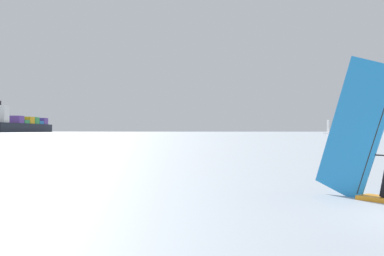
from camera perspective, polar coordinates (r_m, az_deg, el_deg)
The scene contains 3 objects.
windsurfer at distance 13.41m, azimuth 22.52°, elevation -3.51°, with size 2.23×3.62×4.37m.
cargo_ship at distance 692.35m, azimuth -21.02°, elevation 0.34°, with size 48.89×210.38×40.52m.
small_sailboat at distance 277.19m, azimuth 17.21°, elevation -0.59°, with size 3.93×8.45×9.74m.
Camera 1 is at (-6.94, -8.67, 1.94)m, focal length 41.42 mm.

